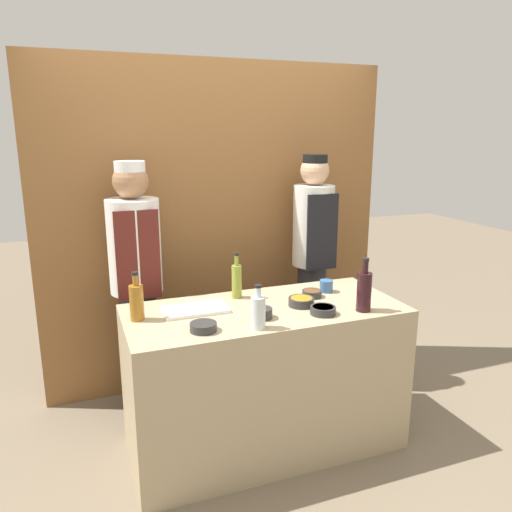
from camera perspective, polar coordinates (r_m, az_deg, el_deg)
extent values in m
plane|color=#756651|center=(3.36, 0.94, -20.50)|extent=(14.00, 14.00, 0.00)
cube|color=brown|center=(3.79, -4.62, 3.29)|extent=(2.60, 0.18, 2.40)
cube|color=tan|center=(3.13, 0.97, -13.70)|extent=(1.63, 0.73, 0.90)
cylinder|color=#2D2D2D|center=(3.15, 6.41, -4.29)|extent=(0.12, 0.12, 0.04)
cylinder|color=brown|center=(3.14, 6.41, -4.04)|extent=(0.10, 0.10, 0.01)
cylinder|color=#2D2D2D|center=(2.78, 0.66, -6.54)|extent=(0.12, 0.12, 0.06)
cylinder|color=green|center=(2.77, 0.66, -6.16)|extent=(0.10, 0.10, 0.02)
cylinder|color=#2D2D2D|center=(2.98, 5.20, -5.23)|extent=(0.15, 0.15, 0.05)
cylinder|color=orange|center=(2.98, 5.20, -4.91)|extent=(0.13, 0.13, 0.01)
cylinder|color=#2D2D2D|center=(2.63, -6.04, -8.07)|extent=(0.14, 0.14, 0.04)
cylinder|color=#703384|center=(2.62, -6.04, -7.75)|extent=(0.12, 0.12, 0.01)
cylinder|color=#2D2D2D|center=(2.87, 7.66, -6.17)|extent=(0.15, 0.15, 0.04)
cylinder|color=red|center=(2.86, 7.67, -5.87)|extent=(0.12, 0.12, 0.01)
cube|color=white|center=(2.91, -6.95, -6.10)|extent=(0.37, 0.21, 0.02)
cylinder|color=#9E661E|center=(2.81, -13.47, -5.24)|extent=(0.08, 0.08, 0.20)
cylinder|color=#9E661E|center=(2.77, -13.63, -2.71)|extent=(0.03, 0.03, 0.06)
cylinder|color=black|center=(2.76, -13.67, -1.95)|extent=(0.03, 0.03, 0.02)
cylinder|color=olive|center=(3.09, -2.22, -2.95)|extent=(0.06, 0.06, 0.21)
cylinder|color=olive|center=(3.05, -2.24, -0.53)|extent=(0.03, 0.03, 0.06)
cylinder|color=black|center=(3.04, -2.25, 0.21)|extent=(0.03, 0.03, 0.02)
cylinder|color=black|center=(2.93, 12.24, -4.04)|extent=(0.08, 0.08, 0.23)
cylinder|color=black|center=(2.89, 12.40, -1.25)|extent=(0.03, 0.03, 0.07)
cylinder|color=black|center=(2.88, 12.44, -0.40)|extent=(0.04, 0.04, 0.02)
cylinder|color=silver|center=(2.62, 0.25, -6.51)|extent=(0.08, 0.08, 0.17)
cylinder|color=silver|center=(2.58, 0.25, -4.18)|extent=(0.03, 0.03, 0.05)
cylinder|color=black|center=(2.57, 0.25, -3.47)|extent=(0.03, 0.03, 0.01)
cylinder|color=#386093|center=(3.25, 8.03, -3.42)|extent=(0.08, 0.08, 0.08)
cylinder|color=#28282D|center=(3.58, -13.02, -10.59)|extent=(0.25, 0.25, 0.87)
cylinder|color=white|center=(3.34, -13.72, 1.10)|extent=(0.34, 0.34, 0.62)
cube|color=#561E19|center=(3.19, -13.33, 0.06)|extent=(0.27, 0.02, 0.57)
sphere|color=#9E704C|center=(3.28, -14.15, 8.31)|extent=(0.23, 0.23, 0.23)
cylinder|color=white|center=(3.27, -14.24, 9.79)|extent=(0.19, 0.19, 0.08)
cylinder|color=#28282D|center=(3.92, 6.25, -7.56)|extent=(0.22, 0.22, 0.93)
cylinder|color=silver|center=(3.71, 6.56, 3.46)|extent=(0.30, 0.30, 0.59)
cube|color=black|center=(3.59, 7.58, 2.69)|extent=(0.24, 0.02, 0.55)
sphere|color=tan|center=(3.66, 6.74, 9.66)|extent=(0.21, 0.21, 0.21)
cylinder|color=black|center=(3.65, 6.77, 10.89)|extent=(0.18, 0.18, 0.07)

